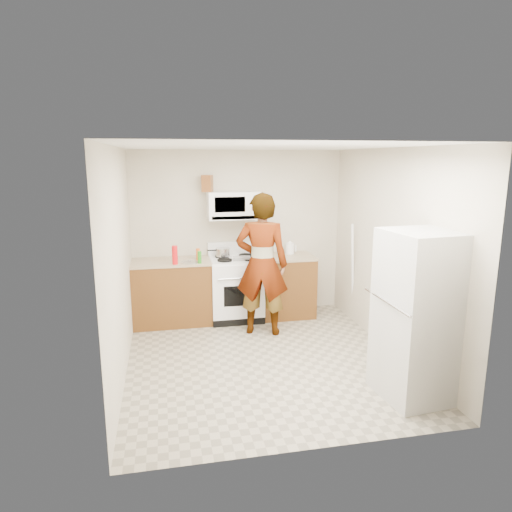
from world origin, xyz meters
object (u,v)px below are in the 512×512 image
object	(u,v)px
kettle	(290,248)
saucepan	(223,252)
gas_range	(236,287)
fridge	(420,316)
microwave	(234,205)
person	(262,264)

from	to	relation	value
kettle	saucepan	bearing A→B (deg)	167.43
gas_range	fridge	xyz separation A→B (m)	(1.43, -2.62, 0.36)
microwave	fridge	world-z (taller)	microwave
microwave	person	distance (m)	1.09
kettle	person	bearing A→B (deg)	-143.81
person	saucepan	size ratio (longest dim) A/B	9.38
gas_range	saucepan	world-z (taller)	gas_range
gas_range	person	size ratio (longest dim) A/B	0.58
gas_range	kettle	size ratio (longest dim) A/B	6.92
fridge	kettle	xyz separation A→B (m)	(-0.56, 2.77, 0.17)
gas_range	fridge	bearing A→B (deg)	-61.43
fridge	kettle	size ratio (longest dim) A/B	10.40
fridge	saucepan	size ratio (longest dim) A/B	8.21
kettle	microwave	bearing A→B (deg)	165.29
person	kettle	size ratio (longest dim) A/B	11.89
kettle	fridge	bearing A→B (deg)	-94.38
fridge	kettle	world-z (taller)	fridge
person	kettle	world-z (taller)	person
gas_range	person	world-z (taller)	person
gas_range	microwave	bearing A→B (deg)	90.00
fridge	saucepan	world-z (taller)	fridge
gas_range	saucepan	size ratio (longest dim) A/B	5.46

